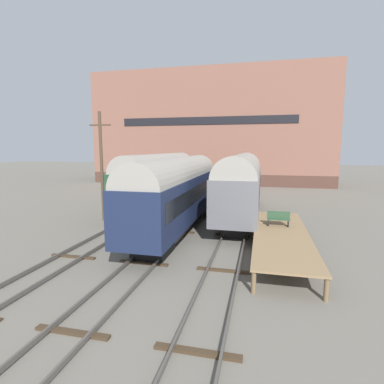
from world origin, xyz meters
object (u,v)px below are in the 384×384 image
train_car_green (160,177)px  person_worker (124,233)px  train_car_navy (178,189)px  utility_pole (102,165)px  bench (278,218)px  train_car_grey (241,182)px

train_car_green → person_worker: size_ratio=10.09×
train_car_navy → train_car_green: size_ratio=0.94×
train_car_green → utility_pole: (-2.77, -6.32, 1.49)m
train_car_navy → bench: train_car_navy is taller
train_car_grey → bench: (2.77, -6.24, -1.55)m
train_car_green → bench: size_ratio=11.90×
train_car_navy → train_car_green: (-4.11, 8.02, 0.05)m
train_car_navy → person_worker: size_ratio=9.45×
utility_pole → train_car_grey: bearing=17.5°
person_worker → utility_pole: size_ratio=0.19×
train_car_grey → person_worker: (-6.09, -9.79, -2.10)m
train_car_navy → utility_pole: bearing=166.1°
person_worker → train_car_green: bearing=99.6°
train_car_navy → train_car_grey: bearing=51.5°
train_car_grey → train_car_green: bearing=160.9°
train_car_green → person_worker: train_car_green is taller
train_car_navy → bench: bearing=-8.8°
train_car_green → person_worker: 12.98m
bench → person_worker: bearing=-158.2°
bench → person_worker: (-8.86, -3.55, -0.54)m
train_car_green → bench: bearing=-39.6°
bench → train_car_navy: bearing=171.2°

